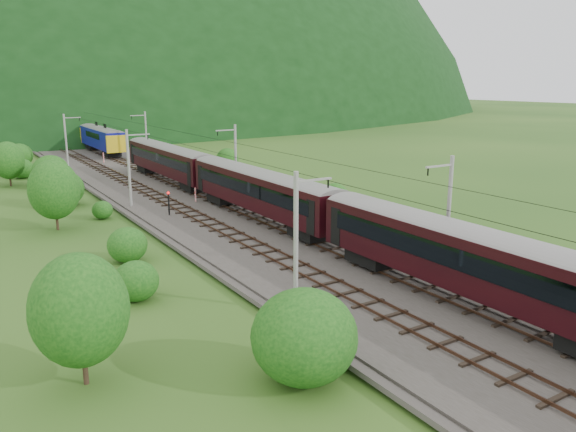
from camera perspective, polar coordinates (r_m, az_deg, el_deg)
ground at (r=36.82m, az=8.99°, el=-7.52°), size 600.00×600.00×0.00m
railbed at (r=44.34m, az=0.51°, el=-3.46°), size 14.00×220.00×0.30m
track_left at (r=43.09m, az=-2.19°, el=-3.68°), size 2.40×220.00×0.27m
track_right at (r=45.56m, az=3.06°, el=-2.72°), size 2.40×220.00×0.27m
catenary_left at (r=60.70m, az=-15.80°, el=4.89°), size 2.54×192.28×8.00m
catenary_right at (r=65.14m, az=-5.40°, el=5.91°), size 2.54×192.28×8.00m
overhead_wires at (r=42.82m, az=0.53°, el=5.46°), size 4.83×198.00×0.03m
train at (r=52.62m, az=-2.85°, el=3.27°), size 3.18×128.27×5.55m
hazard_post_near at (r=94.97m, az=-18.23°, el=5.65°), size 0.17×0.17×1.63m
hazard_post_far at (r=61.77m, az=-9.38°, el=2.15°), size 0.17×0.17×1.57m
signal at (r=55.99m, az=-12.03°, el=1.47°), size 0.26×0.26×2.35m
vegetation_left at (r=39.73m, az=-17.38°, el=-2.60°), size 12.89×147.99×6.66m
vegetation_right at (r=56.67m, az=6.59°, el=1.49°), size 6.62×91.26×3.01m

